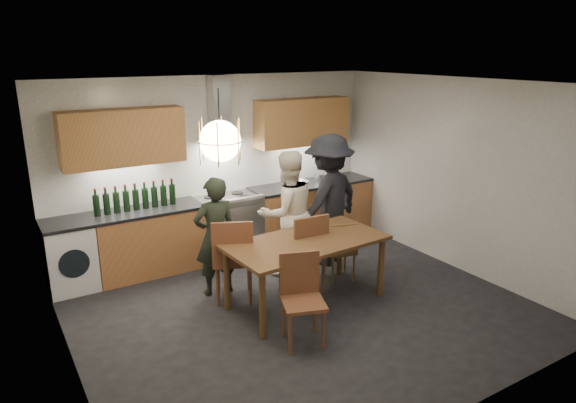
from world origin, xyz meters
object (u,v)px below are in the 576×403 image
person_right (328,200)px  mixing_bowl (300,183)px  person_mid (287,214)px  stock_pot (320,178)px  chair_front (301,292)px  person_left (215,236)px  chair_back_left (233,255)px  wine_bottles (136,197)px  dining_table (306,248)px

person_right → mixing_bowl: person_right is taller
person_mid → stock_pot: (1.23, 1.01, 0.11)m
chair_front → mixing_bowl: bearing=77.0°
person_left → chair_back_left: bearing=103.5°
person_left → wine_bottles: size_ratio=1.38×
wine_bottles → stock_pot: bearing=-1.0°
chair_front → person_mid: (0.75, 1.50, 0.31)m
dining_table → mixing_bowl: bearing=55.6°
dining_table → person_mid: person_mid is taller
dining_table → chair_front: 0.83m
mixing_bowl → dining_table: bearing=-121.0°
chair_back_left → chair_front: bearing=127.0°
chair_front → person_left: bearing=121.7°
person_mid → stock_pot: person_mid is taller
chair_front → wine_bottles: 2.78m
dining_table → stock_pot: 2.40m
dining_table → chair_back_left: 0.88m
wine_bottles → mixing_bowl: bearing=-1.0°
mixing_bowl → stock_pot: stock_pot is taller
person_left → person_right: person_right is taller
chair_back_left → chair_front: chair_back_left is taller
chair_front → mixing_bowl: (1.62, 2.52, 0.39)m
person_mid → person_right: (0.69, 0.01, 0.08)m
chair_back_left → person_right: (1.68, 0.40, 0.32)m
person_right → chair_back_left: bearing=-4.1°
chair_front → person_right: bearing=66.2°
person_left → mixing_bowl: bearing=-149.3°
person_right → mixing_bowl: size_ratio=7.16×
person_left → stock_pot: person_left is taller
stock_pot → person_left: bearing=-155.3°
person_mid → chair_back_left: bearing=23.9°
person_right → wine_bottles: size_ratio=1.70×
chair_back_left → person_right: person_right is taller
chair_front → person_left: 1.50m
wine_bottles → chair_back_left: bearing=-64.0°
stock_pot → dining_table: bearing=-128.7°
dining_table → person_left: bearing=131.6°
dining_table → person_right: 1.30m
dining_table → wine_bottles: bearing=123.6°
chair_back_left → stock_pot: 2.65m
person_right → wine_bottles: bearing=-41.2°
person_left → mixing_bowl: (1.93, 1.06, 0.18)m
stock_pot → chair_front: bearing=-128.3°
chair_front → stock_pot: bearing=71.4°
dining_table → stock_pot: bearing=47.9°
person_mid → person_left: bearing=5.4°
dining_table → person_mid: 0.90m
chair_front → stock_pot: size_ratio=5.38×
chair_back_left → wine_bottles: (-0.70, 1.44, 0.47)m
stock_pot → wine_bottles: (-2.93, 0.05, 0.12)m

